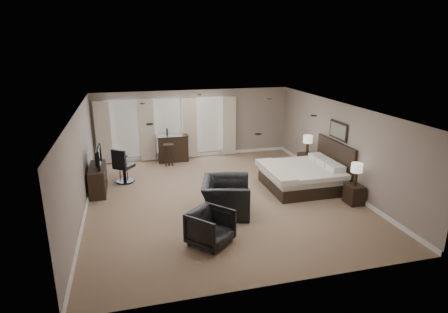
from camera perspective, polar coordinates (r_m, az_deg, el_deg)
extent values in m
cube|color=#7F6650|center=(10.96, -0.48, -6.18)|extent=(7.60, 8.60, 0.04)
cube|color=silver|center=(10.22, -0.52, 7.34)|extent=(7.60, 8.60, 0.04)
cube|color=gray|center=(14.55, -4.63, 5.00)|extent=(7.50, 0.04, 2.60)
cube|color=gray|center=(6.75, 8.51, -9.73)|extent=(7.50, 0.04, 2.60)
cube|color=gray|center=(10.30, -21.17, -1.20)|extent=(0.04, 8.50, 2.60)
cube|color=gray|center=(11.96, 17.20, 1.64)|extent=(0.04, 8.50, 2.60)
cube|color=silver|center=(14.29, -14.92, 4.05)|extent=(1.15, 0.04, 2.05)
cube|color=silver|center=(14.36, -8.52, 4.51)|extent=(1.15, 0.04, 2.05)
cube|color=silver|center=(14.61, -2.26, 4.90)|extent=(1.15, 0.04, 2.05)
cube|color=#BDB09D|center=(14.21, -17.91, 3.44)|extent=(0.55, 0.12, 2.30)
cube|color=#BDB09D|center=(14.20, -11.66, 3.91)|extent=(0.55, 0.12, 2.30)
cube|color=#BDB09D|center=(14.37, -5.27, 4.34)|extent=(0.55, 0.12, 2.30)
cube|color=#BDB09D|center=(14.69, 0.72, 4.69)|extent=(0.55, 0.12, 2.30)
cube|color=silver|center=(11.63, 11.84, -1.45)|extent=(2.22, 2.12, 1.41)
cube|color=black|center=(11.04, 19.20, -5.47)|extent=(0.41, 0.50, 0.54)
cube|color=black|center=(13.37, 12.44, -0.85)|extent=(0.46, 0.56, 0.61)
cube|color=beige|center=(10.84, 19.50, -2.58)|extent=(0.31, 0.31, 0.64)
cube|color=beige|center=(13.19, 12.61, 1.77)|extent=(0.32, 0.32, 0.65)
cube|color=slate|center=(11.89, 17.00, 3.80)|extent=(0.04, 0.96, 0.56)
cube|color=black|center=(11.77, -18.64, -3.32)|extent=(0.45, 1.39, 0.81)
imported|color=black|center=(11.63, -18.86, -1.14)|extent=(0.59, 1.02, 0.13)
imported|color=black|center=(9.78, 0.30, -5.28)|extent=(1.24, 1.58, 1.21)
imported|color=black|center=(8.39, -2.07, -10.54)|extent=(1.16, 1.16, 0.87)
cube|color=black|center=(14.21, -7.82, 1.29)|extent=(1.15, 0.60, 1.01)
cube|color=black|center=(12.87, -15.14, -1.37)|extent=(0.47, 0.47, 0.77)
cube|color=black|center=(13.67, -8.42, 0.24)|extent=(0.41, 0.41, 0.82)
cube|color=black|center=(12.32, -14.98, -1.29)|extent=(0.81, 0.81, 1.14)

